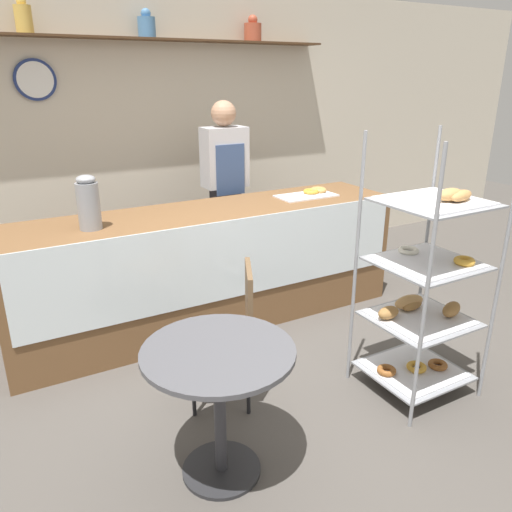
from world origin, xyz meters
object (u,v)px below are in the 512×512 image
object	(u,v)px
person_worker	(225,189)
coffee_carafe	(88,203)
cafe_table	(219,381)
pastry_rack	(424,289)
cafe_chair	(234,321)
donut_tray_counter	(312,193)

from	to	relation	value
person_worker	coffee_carafe	xyz separation A→B (m)	(-1.32, -0.65, 0.17)
coffee_carafe	cafe_table	bearing A→B (deg)	-80.85
pastry_rack	cafe_table	size ratio (longest dim) A/B	2.22
cafe_chair	cafe_table	bearing A→B (deg)	-7.80
cafe_chair	pastry_rack	bearing A→B (deg)	92.48
person_worker	coffee_carafe	bearing A→B (deg)	-153.62
person_worker	cafe_table	world-z (taller)	person_worker
cafe_chair	donut_tray_counter	size ratio (longest dim) A/B	1.73
coffee_carafe	donut_tray_counter	bearing A→B (deg)	3.00
pastry_rack	cafe_chair	xyz separation A→B (m)	(-1.07, 0.46, -0.15)
pastry_rack	cafe_chair	bearing A→B (deg)	156.88
cafe_table	coffee_carafe	world-z (taller)	coffee_carafe
cafe_table	cafe_chair	world-z (taller)	cafe_chair
coffee_carafe	donut_tray_counter	world-z (taller)	coffee_carafe
person_worker	cafe_chair	xyz separation A→B (m)	(-0.74, -1.61, -0.41)
person_worker	cafe_chair	world-z (taller)	person_worker
person_worker	cafe_table	bearing A→B (deg)	-116.84
cafe_chair	donut_tray_counter	distance (m)	1.73
cafe_chair	coffee_carafe	xyz separation A→B (m)	(-0.58, 0.96, 0.58)
pastry_rack	cafe_chair	size ratio (longest dim) A/B	1.85
pastry_rack	cafe_chair	world-z (taller)	pastry_rack
cafe_table	donut_tray_counter	world-z (taller)	donut_tray_counter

